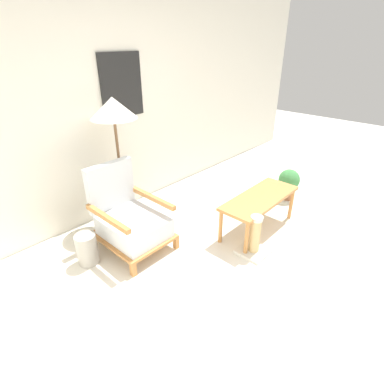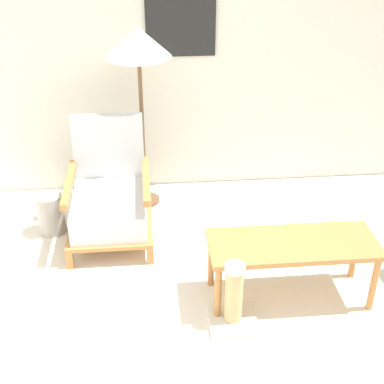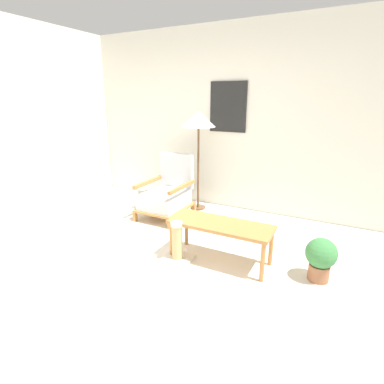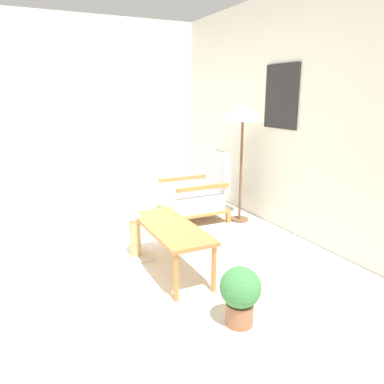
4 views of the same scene
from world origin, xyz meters
name	(u,v)px [view 1 (image 1 of 4)]	position (x,y,z in m)	size (l,w,h in m)	color
ground_plane	(282,286)	(0.00, 0.00, 0.00)	(14.00, 14.00, 0.00)	silver
wall_back	(117,103)	(0.00, 2.35, 1.35)	(8.00, 0.09, 2.70)	silver
armchair	(129,219)	(-0.54, 1.53, 0.33)	(0.63, 0.76, 0.89)	#B2753D
floor_lamp	(113,112)	(-0.27, 2.01, 1.34)	(0.50, 0.50, 1.50)	brown
coffee_table	(260,201)	(0.65, 0.67, 0.39)	(1.08, 0.42, 0.44)	#B2753D
vase	(87,249)	(-1.02, 1.61, 0.16)	(0.21, 0.21, 0.33)	#9E998E
potted_plant	(289,182)	(1.63, 0.78, 0.25)	(0.29, 0.29, 0.43)	#935B3D
scratching_post	(254,240)	(0.25, 0.47, 0.16)	(0.30, 0.30, 0.45)	beige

